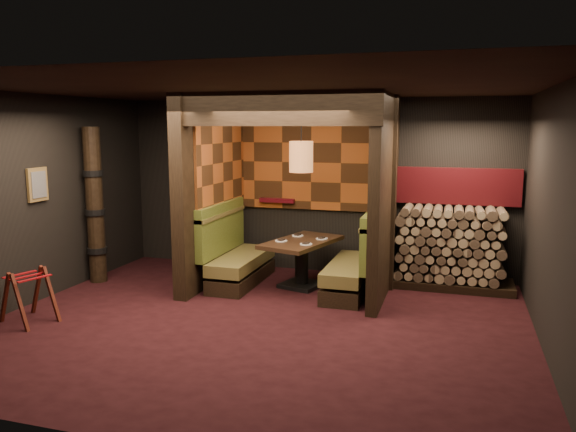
# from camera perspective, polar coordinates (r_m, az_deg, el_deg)

# --- Properties ---
(floor) EXTENTS (6.50, 5.50, 0.02)m
(floor) POSITION_cam_1_polar(r_m,az_deg,el_deg) (7.04, -3.14, -11.00)
(floor) COLOR black
(floor) RESTS_ON ground
(ceiling) EXTENTS (6.50, 5.50, 0.02)m
(ceiling) POSITION_cam_1_polar(r_m,az_deg,el_deg) (6.63, -3.36, 12.99)
(ceiling) COLOR black
(ceiling) RESTS_ON ground
(wall_back) EXTENTS (6.50, 0.02, 2.85)m
(wall_back) POSITION_cam_1_polar(r_m,az_deg,el_deg) (9.30, 2.62, 3.05)
(wall_back) COLOR black
(wall_back) RESTS_ON ground
(wall_front) EXTENTS (6.50, 0.02, 2.85)m
(wall_front) POSITION_cam_1_polar(r_m,az_deg,el_deg) (4.25, -16.21, -4.72)
(wall_front) COLOR black
(wall_front) RESTS_ON ground
(wall_left) EXTENTS (0.02, 5.50, 2.85)m
(wall_left) POSITION_cam_1_polar(r_m,az_deg,el_deg) (8.38, -24.68, 1.53)
(wall_left) COLOR black
(wall_left) RESTS_ON ground
(wall_right) EXTENTS (0.02, 5.50, 2.85)m
(wall_right) POSITION_cam_1_polar(r_m,az_deg,el_deg) (6.36, 25.53, -0.71)
(wall_right) COLOR black
(wall_right) RESTS_ON ground
(partition_left) EXTENTS (0.20, 2.20, 2.85)m
(partition_left) POSITION_cam_1_polar(r_m,az_deg,el_deg) (8.71, -7.86, 2.55)
(partition_left) COLOR black
(partition_left) RESTS_ON floor
(partition_right) EXTENTS (0.15, 2.10, 2.85)m
(partition_right) POSITION_cam_1_polar(r_m,az_deg,el_deg) (8.03, 9.76, 1.94)
(partition_right) COLOR black
(partition_right) RESTS_ON floor
(header_beam) EXTENTS (2.85, 0.18, 0.44)m
(header_beam) POSITION_cam_1_polar(r_m,az_deg,el_deg) (7.28, -1.59, 10.85)
(header_beam) COLOR black
(header_beam) RESTS_ON partition_left
(tapa_back_panel) EXTENTS (2.40, 0.06, 1.55)m
(tapa_back_panel) POSITION_cam_1_polar(r_m,az_deg,el_deg) (9.23, 2.41, 5.46)
(tapa_back_panel) COLOR #9E4A1A
(tapa_back_panel) RESTS_ON wall_back
(tapa_side_panel) EXTENTS (0.04, 1.85, 1.45)m
(tapa_side_panel) POSITION_cam_1_polar(r_m,az_deg,el_deg) (8.78, -6.72, 5.41)
(tapa_side_panel) COLOR #9E4A1A
(tapa_side_panel) RESTS_ON partition_left
(lacquer_shelf) EXTENTS (0.60, 0.12, 0.07)m
(lacquer_shelf) POSITION_cam_1_polar(r_m,az_deg,el_deg) (9.39, -1.10, 1.61)
(lacquer_shelf) COLOR #500A14
(lacquer_shelf) RESTS_ON wall_back
(booth_bench_left) EXTENTS (0.68, 1.60, 1.14)m
(booth_bench_left) POSITION_cam_1_polar(r_m,az_deg,el_deg) (8.74, -5.39, -4.21)
(booth_bench_left) COLOR black
(booth_bench_left) RESTS_ON floor
(booth_bench_right) EXTENTS (0.68, 1.60, 1.14)m
(booth_bench_right) POSITION_cam_1_polar(r_m,az_deg,el_deg) (8.22, 6.97, -5.10)
(booth_bench_right) COLOR black
(booth_bench_right) RESTS_ON floor
(dining_table) EXTENTS (1.08, 1.51, 0.72)m
(dining_table) POSITION_cam_1_polar(r_m,az_deg,el_deg) (8.46, 1.40, -4.02)
(dining_table) COLOR black
(dining_table) RESTS_ON floor
(place_settings) EXTENTS (0.72, 0.75, 0.03)m
(place_settings) POSITION_cam_1_polar(r_m,az_deg,el_deg) (8.41, 1.41, -2.39)
(place_settings) COLOR white
(place_settings) RESTS_ON dining_table
(pendant_lamp) EXTENTS (0.35, 0.35, 1.11)m
(pendant_lamp) POSITION_cam_1_polar(r_m,az_deg,el_deg) (8.20, 1.35, 6.05)
(pendant_lamp) COLOR #A25F30
(pendant_lamp) RESTS_ON ceiling
(framed_picture) EXTENTS (0.05, 0.36, 0.46)m
(framed_picture) POSITION_cam_1_polar(r_m,az_deg,el_deg) (8.40, -24.09, 2.93)
(framed_picture) COLOR brown
(framed_picture) RESTS_ON wall_left
(luggage_rack) EXTENTS (0.76, 0.64, 0.71)m
(luggage_rack) POSITION_cam_1_polar(r_m,az_deg,el_deg) (7.71, -24.86, -7.20)
(luggage_rack) COLOR #44150B
(luggage_rack) RESTS_ON floor
(totem_column) EXTENTS (0.31, 0.31, 2.40)m
(totem_column) POSITION_cam_1_polar(r_m,az_deg,el_deg) (9.13, -19.03, 0.92)
(totem_column) COLOR black
(totem_column) RESTS_ON floor
(firewood_stack) EXTENTS (1.73, 0.70, 1.22)m
(firewood_stack) POSITION_cam_1_polar(r_m,az_deg,el_deg) (8.74, 16.58, -3.13)
(firewood_stack) COLOR black
(firewood_stack) RESTS_ON floor
(mosaic_header) EXTENTS (1.83, 0.10, 0.56)m
(mosaic_header) POSITION_cam_1_polar(r_m,az_deg,el_deg) (8.93, 16.87, 2.91)
(mosaic_header) COLOR maroon
(mosaic_header) RESTS_ON wall_back
(bay_front_post) EXTENTS (0.08, 0.08, 2.85)m
(bay_front_post) POSITION_cam_1_polar(r_m,az_deg,el_deg) (8.27, 10.61, 2.13)
(bay_front_post) COLOR black
(bay_front_post) RESTS_ON floor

